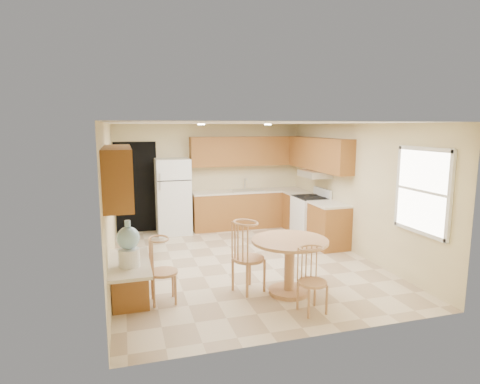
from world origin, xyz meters
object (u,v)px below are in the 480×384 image
object	(u,v)px
stove	(311,216)
chair_desk	(164,266)
chair_table_b	(316,276)
chair_table_a	(251,251)
dining_table	(289,258)
refrigerator	(173,196)
water_crock	(129,246)

from	to	relation	value
stove	chair_desk	xyz separation A→B (m)	(-3.47, -2.57, 0.09)
chair_table_b	chair_table_a	bearing A→B (deg)	-62.52
dining_table	chair_table_a	xyz separation A→B (m)	(-0.55, 0.15, 0.11)
refrigerator	dining_table	bearing A→B (deg)	-72.86
chair_desk	refrigerator	bearing A→B (deg)	170.42
dining_table	chair_table_b	xyz separation A→B (m)	(0.05, -0.73, -0.01)
chair_table_a	chair_desk	bearing A→B (deg)	-111.84
stove	chair_table_a	xyz separation A→B (m)	(-2.22, -2.55, 0.18)
chair_table_a	chair_table_b	size ratio (longest dim) A/B	1.22
chair_desk	chair_table_b	bearing A→B (deg)	64.50
refrigerator	chair_table_b	size ratio (longest dim) A/B	1.98
chair_desk	stove	bearing A→B (deg)	125.87
dining_table	chair_table_b	size ratio (longest dim) A/B	1.28
water_crock	chair_desk	bearing A→B (deg)	46.46
dining_table	water_crock	world-z (taller)	water_crock
dining_table	chair_table_b	bearing A→B (deg)	-86.10
refrigerator	stove	bearing A→B (deg)	-22.99
chair_desk	water_crock	size ratio (longest dim) A/B	1.63
chair_table_a	chair_table_b	xyz separation A→B (m)	(0.60, -0.88, -0.12)
dining_table	chair_desk	xyz separation A→B (m)	(-1.81, 0.13, 0.02)
stove	dining_table	bearing A→B (deg)	-121.74
refrigerator	chair_desk	world-z (taller)	refrigerator
refrigerator	dining_table	xyz separation A→B (m)	(1.21, -3.92, -0.32)
dining_table	chair_table_a	bearing A→B (deg)	164.91
dining_table	chair_table_a	size ratio (longest dim) A/B	1.05
chair_table_a	water_crock	distance (m)	1.82
stove	chair_table_b	size ratio (longest dim) A/B	1.25
dining_table	chair_table_b	world-z (taller)	chair_table_b
stove	chair_desk	size ratio (longest dim) A/B	1.18
dining_table	refrigerator	bearing A→B (deg)	107.14
chair_table_a	chair_desk	world-z (taller)	chair_table_a
chair_table_a	chair_desk	size ratio (longest dim) A/B	1.15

